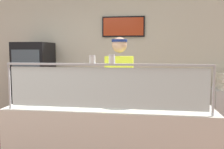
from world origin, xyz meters
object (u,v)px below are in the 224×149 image
pizza_server (116,102)px  parmesan_shaker (92,60)px  pepper_flake_shaker (112,60)px  drink_fridge (35,87)px  pizza_tray (119,104)px  worker_figure (120,92)px

pizza_server → parmesan_shaker: parmesan_shaker is taller
parmesan_shaker → pepper_flake_shaker: pepper_flake_shaker is taller
parmesan_shaker → drink_fridge: 2.73m
pizza_tray → parmesan_shaker: size_ratio=5.69×
pizza_tray → worker_figure: (-0.06, 0.58, 0.04)m
pizza_tray → pizza_server: bearing=-147.0°
pizza_tray → pizza_server: 0.04m
pizza_tray → worker_figure: size_ratio=0.27×
pizza_tray → drink_fridge: 2.57m
parmesan_shaker → drink_fridge: bearing=128.4°
worker_figure → parmesan_shaker: bearing=-100.7°
pepper_flake_shaker → parmesan_shaker: bearing=-180.0°
worker_figure → pepper_flake_shaker: bearing=-88.4°
drink_fridge → pizza_tray: bearing=-42.9°
pepper_flake_shaker → worker_figure: worker_figure is taller
pizza_tray → pepper_flake_shaker: 0.62m
pizza_server → pepper_flake_shaker: size_ratio=3.12×
parmesan_shaker → worker_figure: (0.17, 0.92, -0.48)m
parmesan_shaker → pepper_flake_shaker: 0.20m
pizza_tray → parmesan_shaker: 0.66m
pizza_server → pepper_flake_shaker: 0.59m
pizza_tray → drink_fridge: (-1.88, 1.74, -0.10)m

